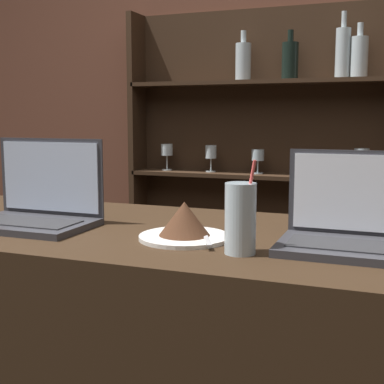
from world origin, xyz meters
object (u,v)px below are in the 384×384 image
(water_glass, at_px, (240,218))
(cake_plate, at_px, (185,224))
(laptop_near, at_px, (36,206))
(laptop_far, at_px, (354,228))

(water_glass, bearing_deg, cake_plate, 152.57)
(laptop_near, bearing_deg, cake_plate, -2.02)
(laptop_far, distance_m, cake_plate, 0.40)
(laptop_far, bearing_deg, laptop_near, -177.86)
(laptop_far, xyz_separation_m, cake_plate, (-0.40, -0.05, -0.01))
(laptop_near, height_order, laptop_far, laptop_near)
(laptop_near, height_order, water_glass, laptop_near)
(laptop_near, relative_size, cake_plate, 1.52)
(laptop_near, bearing_deg, laptop_far, 2.14)
(laptop_far, height_order, water_glass, laptop_far)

